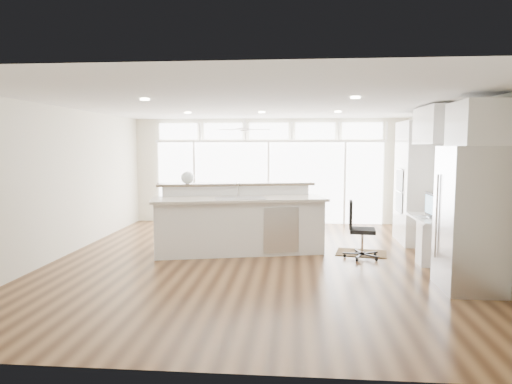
{
  "coord_description": "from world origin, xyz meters",
  "views": [
    {
      "loc": [
        0.69,
        -7.8,
        2.0
      ],
      "look_at": [
        -0.04,
        0.6,
        1.15
      ],
      "focal_mm": 32.0,
      "sensor_mm": 36.0,
      "label": 1
    }
  ],
  "objects": [
    {
      "name": "floor",
      "position": [
        0.0,
        0.0,
        -0.01
      ],
      "size": [
        7.0,
        8.0,
        0.02
      ],
      "primitive_type": "cube",
      "color": "#422714",
      "rests_on": "ground"
    },
    {
      "name": "ceiling",
      "position": [
        0.0,
        0.0,
        2.7
      ],
      "size": [
        7.0,
        8.0,
        0.02
      ],
      "primitive_type": "cube",
      "color": "silver",
      "rests_on": "wall_back"
    },
    {
      "name": "wall_back",
      "position": [
        0.0,
        4.0,
        1.35
      ],
      "size": [
        7.0,
        0.04,
        2.7
      ],
      "primitive_type": "cube",
      "color": "beige",
      "rests_on": "floor"
    },
    {
      "name": "wall_front",
      "position": [
        0.0,
        -4.0,
        1.35
      ],
      "size": [
        7.0,
        0.04,
        2.7
      ],
      "primitive_type": "cube",
      "color": "beige",
      "rests_on": "floor"
    },
    {
      "name": "wall_left",
      "position": [
        -3.5,
        0.0,
        1.35
      ],
      "size": [
        0.04,
        8.0,
        2.7
      ],
      "primitive_type": "cube",
      "color": "beige",
      "rests_on": "floor"
    },
    {
      "name": "wall_right",
      "position": [
        3.5,
        0.0,
        1.35
      ],
      "size": [
        0.04,
        8.0,
        2.7
      ],
      "primitive_type": "cube",
      "color": "beige",
      "rests_on": "floor"
    },
    {
      "name": "glass_wall",
      "position": [
        0.0,
        3.94,
        1.05
      ],
      "size": [
        5.8,
        0.06,
        2.08
      ],
      "primitive_type": "cube",
      "color": "silver",
      "rests_on": "wall_back"
    },
    {
      "name": "transom_row",
      "position": [
        0.0,
        3.94,
        2.38
      ],
      "size": [
        5.9,
        0.06,
        0.4
      ],
      "primitive_type": "cube",
      "color": "silver",
      "rests_on": "wall_back"
    },
    {
      "name": "desk_window",
      "position": [
        3.46,
        0.3,
        1.55
      ],
      "size": [
        0.04,
        0.85,
        0.85
      ],
      "primitive_type": "cube",
      "color": "white",
      "rests_on": "wall_right"
    },
    {
      "name": "ceiling_fan",
      "position": [
        -0.5,
        2.8,
        2.48
      ],
      "size": [
        1.16,
        1.16,
        0.32
      ],
      "primitive_type": "cube",
      "color": "white",
      "rests_on": "ceiling"
    },
    {
      "name": "recessed_lights",
      "position": [
        0.0,
        0.2,
        2.68
      ],
      "size": [
        3.4,
        3.0,
        0.02
      ],
      "primitive_type": "cube",
      "color": "white",
      "rests_on": "ceiling"
    },
    {
      "name": "oven_cabinet",
      "position": [
        3.17,
        1.8,
        1.25
      ],
      "size": [
        0.64,
        1.2,
        2.5
      ],
      "primitive_type": "cube",
      "color": "white",
      "rests_on": "floor"
    },
    {
      "name": "desk_nook",
      "position": [
        3.13,
        0.3,
        0.38
      ],
      "size": [
        0.72,
        1.3,
        0.76
      ],
      "primitive_type": "cube",
      "color": "white",
      "rests_on": "floor"
    },
    {
      "name": "upper_cabinets",
      "position": [
        3.17,
        0.3,
        2.35
      ],
      "size": [
        0.64,
        1.3,
        0.64
      ],
      "primitive_type": "cube",
      "color": "white",
      "rests_on": "wall_right"
    },
    {
      "name": "refrigerator",
      "position": [
        3.11,
        -1.35,
        1.0
      ],
      "size": [
        0.76,
        0.9,
        2.0
      ],
      "primitive_type": "cube",
      "color": "silver",
      "rests_on": "floor"
    },
    {
      "name": "fridge_cabinet",
      "position": [
        3.17,
        -1.35,
        2.3
      ],
      "size": [
        0.64,
        0.9,
        0.6
      ],
      "primitive_type": "cube",
      "color": "white",
      "rests_on": "wall_right"
    },
    {
      "name": "framed_photos",
      "position": [
        3.46,
        0.92,
        1.4
      ],
      "size": [
        0.06,
        0.22,
        0.8
      ],
      "primitive_type": "cube",
      "color": "black",
      "rests_on": "wall_right"
    },
    {
      "name": "kitchen_island",
      "position": [
        -0.35,
        0.57,
        0.64
      ],
      "size": [
        3.4,
        1.91,
        1.28
      ],
      "primitive_type": "cube",
      "rotation": [
        0.0,
        0.0,
        0.23
      ],
      "color": "white",
      "rests_on": "floor"
    },
    {
      "name": "rug",
      "position": [
        1.93,
        0.71,
        0.01
      ],
      "size": [
        1.01,
        0.81,
        0.01
      ],
      "primitive_type": "cube",
      "rotation": [
        0.0,
        0.0,
        -0.19
      ],
      "color": "#322110",
      "rests_on": "floor"
    },
    {
      "name": "office_chair",
      "position": [
        1.89,
        0.34,
        0.51
      ],
      "size": [
        0.57,
        0.54,
        1.02
      ],
      "primitive_type": "cube",
      "rotation": [
        0.0,
        0.0,
        -0.1
      ],
      "color": "black",
      "rests_on": "floor"
    },
    {
      "name": "fishbowl",
      "position": [
        -1.36,
        0.74,
        1.4
      ],
      "size": [
        0.27,
        0.27,
        0.24
      ],
      "primitive_type": "sphere",
      "rotation": [
        0.0,
        0.0,
        0.12
      ],
      "color": "white",
      "rests_on": "kitchen_island"
    },
    {
      "name": "monitor",
      "position": [
        3.05,
        0.3,
        0.98
      ],
      "size": [
        0.11,
        0.54,
        0.45
      ],
      "primitive_type": "cube",
      "rotation": [
        0.0,
        0.0,
        0.03
      ],
      "color": "black",
      "rests_on": "desk_nook"
    },
    {
      "name": "keyboard",
      "position": [
        2.88,
        0.3,
        0.77
      ],
      "size": [
        0.17,
        0.35,
        0.02
      ],
      "primitive_type": "cube",
      "rotation": [
        0.0,
        0.0,
        0.14
      ],
      "color": "silver",
      "rests_on": "desk_nook"
    },
    {
      "name": "potted_plant",
      "position": [
        3.17,
        1.8,
        2.61
      ],
      "size": [
        0.28,
        0.31,
        0.23
      ],
      "primitive_type": "imported",
      "rotation": [
        0.0,
        0.0,
        -0.07
      ],
      "color": "#2F5D27",
      "rests_on": "oven_cabinet"
    }
  ]
}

